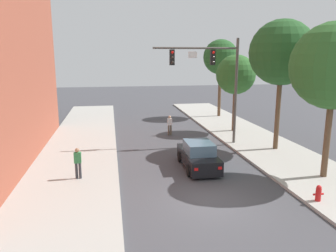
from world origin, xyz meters
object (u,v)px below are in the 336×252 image
car_lead_black (198,156)px  street_tree_farthest (221,57)px  street_tree_second (282,53)px  street_tree_third (236,75)px  fire_hydrant (318,193)px  pedestrian_crossing_road (170,124)px  pedestrian_sidewalk_left_walker (78,162)px  traffic_signal_mast (214,72)px  street_tree_nearest (335,66)px

car_lead_black → street_tree_farthest: 17.89m
street_tree_second → street_tree_third: bearing=97.4°
car_lead_black → fire_hydrant: size_ratio=5.92×
pedestrian_crossing_road → street_tree_third: street_tree_third is taller
pedestrian_sidewalk_left_walker → street_tree_farthest: street_tree_farthest is taller
traffic_signal_mast → pedestrian_crossing_road: 6.26m
street_tree_second → pedestrian_sidewalk_left_walker: bearing=-164.6°
pedestrian_sidewalk_left_walker → pedestrian_crossing_road: size_ratio=1.00×
street_tree_second → street_tree_third: 6.19m
traffic_signal_mast → street_tree_farthest: size_ratio=0.94×
pedestrian_sidewalk_left_walker → street_tree_farthest: bearing=51.5°
street_tree_second → street_tree_third: (-0.77, 5.90, -1.71)m
street_tree_nearest → fire_hydrant: bearing=-128.6°
street_tree_second → street_tree_farthest: street_tree_second is taller
car_lead_black → street_tree_second: 8.97m
street_tree_nearest → street_tree_farthest: 18.50m
traffic_signal_mast → street_tree_third: size_ratio=1.17×
fire_hydrant → pedestrian_crossing_road: bearing=106.4°
traffic_signal_mast → street_tree_farthest: bearing=68.9°
street_tree_farthest → traffic_signal_mast: bearing=-111.1°
traffic_signal_mast → car_lead_black: size_ratio=1.76×
traffic_signal_mast → car_lead_black: 6.96m
street_tree_farthest → car_lead_black: bearing=-112.6°
fire_hydrant → car_lead_black: bearing=125.6°
traffic_signal_mast → pedestrian_crossing_road: bearing=123.4°
traffic_signal_mast → pedestrian_crossing_road: size_ratio=4.57×
street_tree_farthest → street_tree_nearest: bearing=-91.3°
pedestrian_sidewalk_left_walker → street_tree_third: size_ratio=0.26×
traffic_signal_mast → street_tree_second: street_tree_second is taller
street_tree_second → pedestrian_crossing_road: bearing=137.9°
car_lead_black → street_tree_third: size_ratio=0.66×
pedestrian_crossing_road → street_tree_second: bearing=-42.1°
street_tree_nearest → street_tree_second: street_tree_second is taller
traffic_signal_mast → pedestrian_crossing_road: (-2.45, 3.72, -4.41)m
pedestrian_sidewalk_left_walker → street_tree_nearest: street_tree_nearest is taller
traffic_signal_mast → street_tree_farthest: (4.24, 10.99, 1.01)m
car_lead_black → traffic_signal_mast: bearing=63.9°
traffic_signal_mast → fire_hydrant: 11.41m
pedestrian_sidewalk_left_walker → street_tree_third: bearing=37.9°
pedestrian_sidewalk_left_walker → street_tree_second: size_ratio=0.19×
pedestrian_crossing_road → street_tree_farthest: street_tree_farthest is taller
car_lead_black → street_tree_third: 10.96m
traffic_signal_mast → street_tree_farthest: street_tree_farthest is taller
pedestrian_sidewalk_left_walker → street_tree_nearest: (12.78, -1.91, 4.84)m
street_tree_third → street_tree_farthest: (1.08, 7.14, 1.43)m
traffic_signal_mast → street_tree_second: (3.93, -2.05, 1.29)m
pedestrian_sidewalk_left_walker → street_tree_farthest: 21.85m
pedestrian_sidewalk_left_walker → street_tree_third: (12.12, 9.45, 3.84)m
street_tree_farthest → pedestrian_crossing_road: bearing=-132.6°
car_lead_black → street_tree_second: street_tree_second is taller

